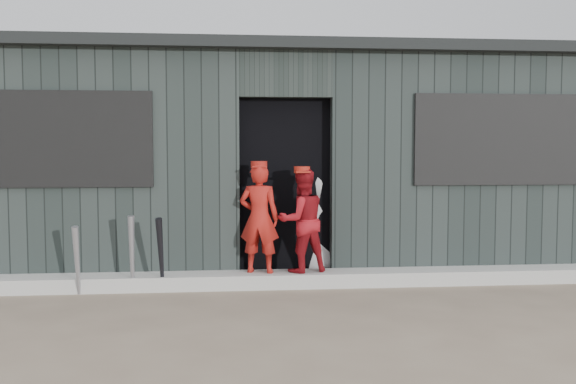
{
  "coord_description": "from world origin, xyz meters",
  "views": [
    {
      "loc": [
        -0.64,
        -4.83,
        1.47
      ],
      "look_at": [
        0.0,
        1.8,
        1.0
      ],
      "focal_mm": 40.0,
      "sensor_mm": 36.0,
      "label": 1
    }
  ],
  "objects": [
    {
      "name": "ground",
      "position": [
        0.0,
        0.0,
        0.0
      ],
      "size": [
        80.0,
        80.0,
        0.0
      ],
      "primitive_type": "plane",
      "color": "#71604E",
      "rests_on": "ground"
    },
    {
      "name": "curb",
      "position": [
        0.0,
        1.82,
        0.07
      ],
      "size": [
        8.0,
        0.36,
        0.15
      ],
      "primitive_type": "cube",
      "color": "#AAAAA5",
      "rests_on": "ground"
    },
    {
      "name": "bat_left",
      "position": [
        -2.11,
        1.57,
        0.35
      ],
      "size": [
        0.08,
        0.23,
        0.71
      ],
      "primitive_type": "cone",
      "rotation": [
        0.22,
        0.0,
        0.06
      ],
      "color": "#95969E",
      "rests_on": "ground"
    },
    {
      "name": "bat_mid",
      "position": [
        -1.59,
        1.64,
        0.4
      ],
      "size": [
        0.08,
        0.17,
        0.79
      ],
      "primitive_type": "cone",
      "rotation": [
        0.13,
        0.0,
        0.06
      ],
      "color": "gray",
      "rests_on": "ground"
    },
    {
      "name": "bat_right",
      "position": [
        -1.3,
        1.63,
        0.39
      ],
      "size": [
        0.08,
        0.29,
        0.77
      ],
      "primitive_type": "cone",
      "rotation": [
        0.28,
        0.0,
        -0.06
      ],
      "color": "black",
      "rests_on": "ground"
    },
    {
      "name": "player_red_left",
      "position": [
        -0.3,
        1.84,
        0.72
      ],
      "size": [
        0.47,
        0.37,
        1.15
      ],
      "primitive_type": "imported",
      "rotation": [
        0.0,
        0.0,
        2.89
      ],
      "color": "#AA1B14",
      "rests_on": "curb"
    },
    {
      "name": "player_red_right",
      "position": [
        0.15,
        1.84,
        0.69
      ],
      "size": [
        0.63,
        0.55,
        1.09
      ],
      "primitive_type": "imported",
      "rotation": [
        0.0,
        0.0,
        3.44
      ],
      "color": "maroon",
      "rests_on": "curb"
    },
    {
      "name": "player_grey_back",
      "position": [
        0.39,
        2.28,
        0.6
      ],
      "size": [
        0.64,
        0.49,
        1.19
      ],
      "primitive_type": "imported",
      "rotation": [
        0.0,
        0.0,
        2.94
      ],
      "color": "silver",
      "rests_on": "ground"
    },
    {
      "name": "dugout",
      "position": [
        -0.0,
        3.5,
        1.29
      ],
      "size": [
        8.3,
        3.3,
        2.62
      ],
      "color": "black",
      "rests_on": "ground"
    }
  ]
}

